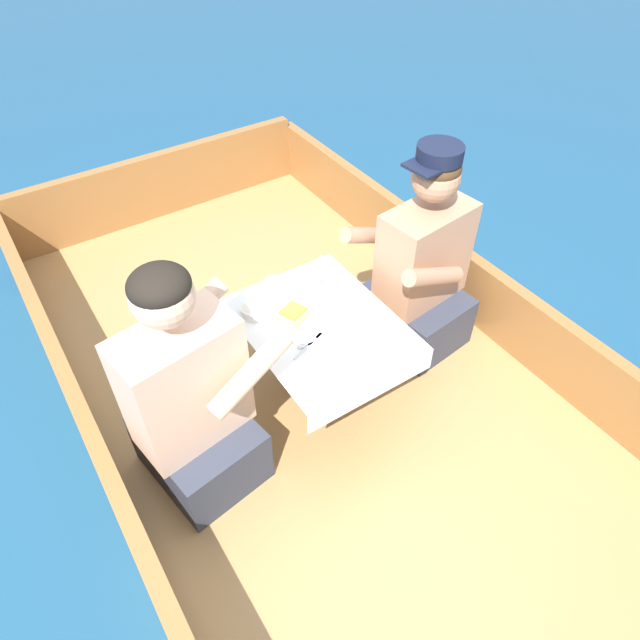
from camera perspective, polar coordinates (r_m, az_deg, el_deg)
name	(u,v)px	position (r m, az deg, el deg)	size (l,w,h in m)	color
ground_plane	(309,414)	(2.83, -1.09, -9.37)	(60.00, 60.00, 0.00)	navy
boat_deck	(309,397)	(2.72, -1.12, -7.74)	(1.90, 3.37, 0.26)	#A87F4C
gunwale_port	(101,454)	(2.33, -21.08, -12.41)	(0.06, 3.37, 0.34)	#936033
gunwale_starboard	(462,280)	(2.95, 14.03, 3.92)	(0.06, 3.37, 0.34)	#936033
bow_coaming	(161,184)	(3.69, -15.58, 12.96)	(1.78, 0.06, 0.39)	#936033
cockpit_table	(320,333)	(2.29, 0.00, -1.35)	(0.56, 0.70, 0.44)	#B2B2B7
person_port	(191,403)	(2.08, -12.81, -8.06)	(0.57, 0.51, 1.00)	#333847
person_starboard	(421,272)	(2.59, 10.02, 4.80)	(0.56, 0.49, 1.00)	#333847
plate_sandwich	(293,319)	(2.26, -2.67, 0.07)	(0.18, 0.18, 0.01)	white
plate_bread	(351,341)	(2.17, 3.08, -2.14)	(0.18, 0.18, 0.01)	white
sandwich	(293,314)	(2.24, -2.69, 0.57)	(0.13, 0.13, 0.05)	tan
bowl_port_near	(278,288)	(2.38, -4.20, 3.23)	(0.14, 0.14, 0.04)	white
bowl_starboard_near	(310,373)	(2.04, -1.00, -5.32)	(0.12, 0.12, 0.04)	white
bowl_center_far	(254,309)	(2.29, -6.58, 1.07)	(0.11, 0.11, 0.04)	white
coffee_cup_port	(391,330)	(2.20, 7.09, -0.98)	(0.10, 0.07, 0.05)	white
coffee_cup_starboard	(344,295)	(2.33, 2.39, 2.51)	(0.10, 0.07, 0.06)	white
coffee_cup_center	(313,282)	(2.39, -0.74, 3.87)	(0.10, 0.07, 0.06)	white
utensil_knife_port	(399,354)	(2.15, 7.94, -3.34)	(0.16, 0.08, 0.00)	silver
utensil_knife_starboard	(317,267)	(2.51, -0.27, 5.29)	(0.13, 0.13, 0.00)	silver
utensil_spoon_center	(312,344)	(2.17, -0.79, -2.38)	(0.17, 0.06, 0.01)	silver
utensil_fork_starboard	(311,343)	(2.17, -0.90, -2.35)	(0.17, 0.08, 0.00)	silver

